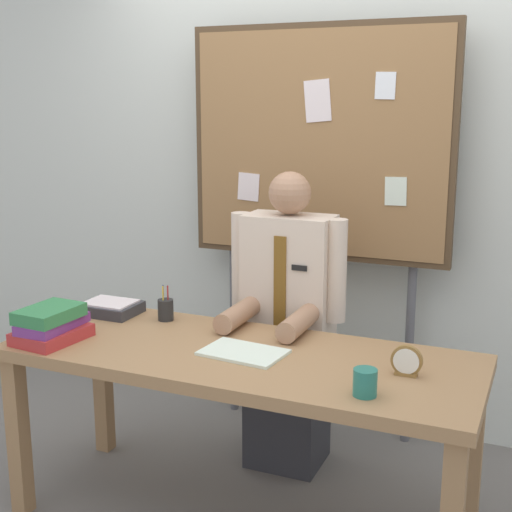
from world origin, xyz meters
The scene contains 10 objects.
back_wall centered at (0.00, 1.15, 1.35)m, with size 6.40×0.08×2.70m, color silver.
desk centered at (0.00, 0.00, 0.65)m, with size 1.87×0.72×0.74m.
person centered at (0.00, 0.53, 0.65)m, with size 0.55×0.56×1.40m.
bulletin_board centered at (0.00, 0.94, 1.47)m, with size 1.32×0.09×2.06m.
book_stack centered at (-0.76, -0.19, 0.81)m, with size 0.24×0.30×0.14m.
open_notebook centered at (0.03, -0.02, 0.75)m, with size 0.32×0.21×0.01m, color silver.
desk_clock centered at (0.65, 0.01, 0.79)m, with size 0.11×0.04×0.11m.
coffee_mug centered at (0.56, -0.22, 0.79)m, with size 0.08×0.08×0.09m, color #267266.
pen_holder centered at (-0.47, 0.23, 0.79)m, with size 0.07×0.07×0.16m.
paper_tray centered at (-0.76, 0.22, 0.77)m, with size 0.26×0.20×0.06m.
Camera 1 is at (1.09, -2.38, 1.71)m, focal length 49.56 mm.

